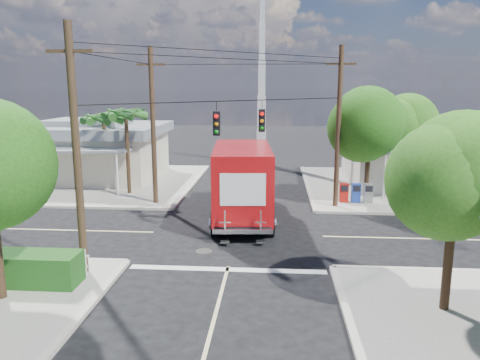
# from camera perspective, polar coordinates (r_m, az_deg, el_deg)

# --- Properties ---
(ground) EXTENTS (120.00, 120.00, 0.00)m
(ground) POSITION_cam_1_polar(r_m,az_deg,el_deg) (22.12, -0.40, -6.63)
(ground) COLOR black
(ground) RESTS_ON ground
(sidewalk_ne) EXTENTS (14.12, 14.12, 0.14)m
(sidewalk_ne) POSITION_cam_1_polar(r_m,az_deg,el_deg) (33.80, 19.94, -0.83)
(sidewalk_ne) COLOR gray
(sidewalk_ne) RESTS_ON ground
(sidewalk_nw) EXTENTS (14.12, 14.12, 0.14)m
(sidewalk_nw) POSITION_cam_1_polar(r_m,az_deg,el_deg) (34.91, -16.94, -0.26)
(sidewalk_nw) COLOR gray
(sidewalk_nw) RESTS_ON ground
(road_markings) EXTENTS (32.00, 32.00, 0.01)m
(road_markings) POSITION_cam_1_polar(r_m,az_deg,el_deg) (20.73, -0.74, -7.88)
(road_markings) COLOR beige
(road_markings) RESTS_ON ground
(building_ne) EXTENTS (11.80, 10.20, 4.50)m
(building_ne) POSITION_cam_1_polar(r_m,az_deg,el_deg) (34.92, 22.29, 3.13)
(building_ne) COLOR silver
(building_ne) RESTS_ON sidewalk_ne
(building_nw) EXTENTS (10.80, 10.20, 4.30)m
(building_nw) POSITION_cam_1_polar(r_m,az_deg,el_deg) (36.43, -17.89, 3.59)
(building_nw) COLOR beige
(building_nw) RESTS_ON sidewalk_nw
(radio_tower) EXTENTS (0.80, 0.80, 17.00)m
(radio_tower) POSITION_cam_1_polar(r_m,az_deg,el_deg) (40.99, 2.65, 9.75)
(radio_tower) COLOR silver
(radio_tower) RESTS_ON ground
(tree_ne_front) EXTENTS (4.21, 4.14, 6.66)m
(tree_ne_front) POSITION_cam_1_polar(r_m,az_deg,el_deg) (28.32, 15.58, 6.79)
(tree_ne_front) COLOR #422D1C
(tree_ne_front) RESTS_ON sidewalk_ne
(tree_ne_back) EXTENTS (3.77, 3.66, 5.82)m
(tree_ne_back) POSITION_cam_1_polar(r_m,az_deg,el_deg) (31.09, 19.48, 5.87)
(tree_ne_back) COLOR #422D1C
(tree_ne_back) RESTS_ON sidewalk_ne
(tree_se) EXTENTS (3.67, 3.54, 5.62)m
(tree_se) POSITION_cam_1_polar(r_m,az_deg,el_deg) (14.95, 24.86, -0.52)
(tree_se) COLOR #422D1C
(tree_se) RESTS_ON sidewalk_se
(palm_nw_front) EXTENTS (3.01, 3.08, 5.59)m
(palm_nw_front) POSITION_cam_1_polar(r_m,az_deg,el_deg) (29.97, -13.75, 7.65)
(palm_nw_front) COLOR #422D1C
(palm_nw_front) RESTS_ON sidewalk_nw
(palm_nw_back) EXTENTS (3.01, 3.08, 5.19)m
(palm_nw_back) POSITION_cam_1_polar(r_m,az_deg,el_deg) (32.07, -16.31, 7.08)
(palm_nw_back) COLOR #422D1C
(palm_nw_back) RESTS_ON sidewalk_nw
(utility_poles) EXTENTS (12.00, 10.68, 9.00)m
(utility_poles) POSITION_cam_1_polar(r_m,az_deg,el_deg) (22.90, -4.05, 5.94)
(utility_poles) COLOR #473321
(utility_poles) RESTS_ON ground
(picket_fence) EXTENTS (5.94, 0.06, 1.00)m
(picket_fence) POSITION_cam_1_polar(r_m,az_deg,el_deg) (19.11, -26.25, -8.66)
(picket_fence) COLOR silver
(picket_fence) RESTS_ON sidewalk_sw
(vending_boxes) EXTENTS (1.90, 0.50, 1.10)m
(vending_boxes) POSITION_cam_1_polar(r_m,az_deg,el_deg) (28.25, 13.94, -1.51)
(vending_boxes) COLOR #A0140D
(vending_boxes) RESTS_ON sidewalk_ne
(delivery_truck) EXTENTS (3.51, 9.15, 3.88)m
(delivery_truck) POSITION_cam_1_polar(r_m,az_deg,el_deg) (24.30, 0.24, -0.17)
(delivery_truck) COLOR black
(delivery_truck) RESTS_ON ground
(parked_car) EXTENTS (5.50, 3.49, 1.41)m
(parked_car) POSITION_cam_1_polar(r_m,az_deg,el_deg) (27.03, 26.48, -2.94)
(parked_car) COLOR silver
(parked_car) RESTS_ON ground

